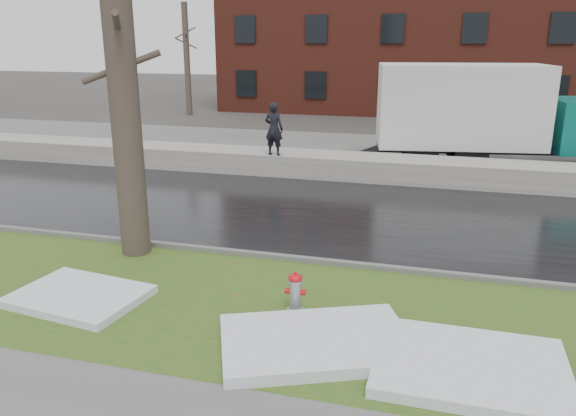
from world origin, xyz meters
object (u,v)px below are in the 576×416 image
(fire_hydrant, at_px, (295,291))
(tree, at_px, (122,71))
(worker, at_px, (274,129))
(box_truck, at_px, (493,114))

(fire_hydrant, height_order, tree, tree)
(worker, bearing_deg, fire_hydrant, 116.75)
(tree, bearing_deg, box_truck, 54.72)
(tree, bearing_deg, fire_hydrant, -23.67)
(box_truck, bearing_deg, worker, -162.77)
(fire_hydrant, xyz_separation_m, box_truck, (3.81, 12.82, 1.49))
(fire_hydrant, height_order, box_truck, box_truck)
(tree, height_order, box_truck, tree)
(fire_hydrant, relative_size, worker, 0.42)
(fire_hydrant, bearing_deg, box_truck, 71.21)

